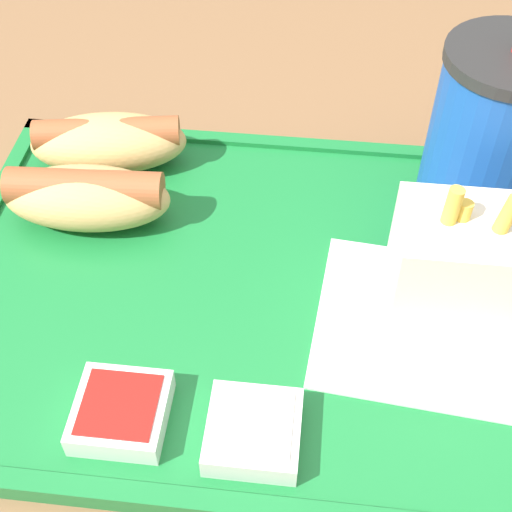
{
  "coord_description": "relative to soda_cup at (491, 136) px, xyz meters",
  "views": [
    {
      "loc": [
        0.02,
        -0.31,
        1.1
      ],
      "look_at": [
        -0.01,
        -0.01,
        0.77
      ],
      "focal_mm": 50.0,
      "sensor_mm": 36.0,
      "label": 1
    }
  ],
  "objects": [
    {
      "name": "paper_napkin",
      "position": [
        -0.03,
        -0.11,
        -0.06
      ],
      "size": [
        0.16,
        0.14,
        0.0
      ],
      "color": "white",
      "rests_on": "food_tray"
    },
    {
      "name": "sauce_cup_mayo",
      "position": [
        -0.13,
        -0.2,
        -0.06
      ],
      "size": [
        0.05,
        0.05,
        0.02
      ],
      "color": "silver",
      "rests_on": "food_tray"
    },
    {
      "name": "fries_carton",
      "position": [
        -0.03,
        -0.1,
        -0.02
      ],
      "size": [
        0.08,
        0.06,
        0.1
      ],
      "color": "silver",
      "rests_on": "food_tray"
    },
    {
      "name": "hot_dog_near",
      "position": [
        -0.27,
        -0.04,
        -0.04
      ],
      "size": [
        0.12,
        0.06,
        0.04
      ],
      "color": "tan",
      "rests_on": "food_tray"
    },
    {
      "name": "hot_dog_far",
      "position": [
        -0.27,
        0.02,
        -0.04
      ],
      "size": [
        0.13,
        0.07,
        0.04
      ],
      "color": "tan",
      "rests_on": "food_tray"
    },
    {
      "name": "food_tray",
      "position": [
        -0.15,
        -0.09,
        -0.07
      ],
      "size": [
        0.41,
        0.31,
        0.01
      ],
      "color": "#197233",
      "rests_on": "dining_table"
    },
    {
      "name": "sauce_cup_ketchup",
      "position": [
        -0.21,
        -0.2,
        -0.06
      ],
      "size": [
        0.05,
        0.05,
        0.02
      ],
      "color": "silver",
      "rests_on": "food_tray"
    },
    {
      "name": "soda_cup",
      "position": [
        0.0,
        0.0,
        0.0
      ],
      "size": [
        0.09,
        0.09,
        0.16
      ],
      "color": "#194CA5",
      "rests_on": "food_tray"
    },
    {
      "name": "dining_table",
      "position": [
        -0.14,
        -0.09,
        -0.44
      ],
      "size": [
        1.06,
        1.14,
        0.73
      ],
      "color": "brown",
      "rests_on": "ground_plane"
    }
  ]
}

